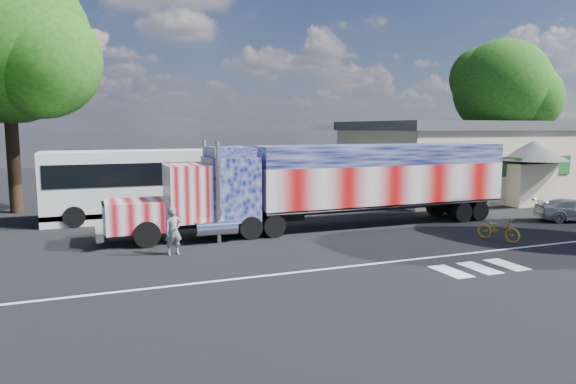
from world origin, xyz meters
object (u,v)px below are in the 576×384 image
object	(u,v)px
woman	(173,231)
tree_far_ne	(504,89)
parked_car	(575,210)
tree_nw_a	(9,42)
bicycle	(499,229)
coach_bus	(167,183)
semi_truck	(337,182)

from	to	relation	value
woman	tree_far_ne	world-z (taller)	tree_far_ne
parked_car	tree_nw_a	distance (m)	31.38
parked_car	bicycle	bearing A→B (deg)	130.23
tree_far_ne	tree_nw_a	bearing A→B (deg)	-174.02
woman	coach_bus	bearing A→B (deg)	74.84
bicycle	tree_far_ne	world-z (taller)	tree_far_ne
semi_truck	parked_car	distance (m)	12.62
tree_nw_a	parked_car	bearing A→B (deg)	-26.49
parked_car	tree_far_ne	bearing A→B (deg)	-10.70
semi_truck	woman	xyz separation A→B (m)	(-8.19, -2.61, -1.28)
semi_truck	coach_bus	bearing A→B (deg)	141.14
semi_truck	tree_far_ne	bearing A→B (deg)	31.23
bicycle	tree_nw_a	world-z (taller)	tree_nw_a
semi_truck	coach_bus	distance (m)	9.23
tree_nw_a	coach_bus	bearing A→B (deg)	-31.26
coach_bus	bicycle	bearing A→B (deg)	-41.89
coach_bus	tree_far_ne	distance (m)	32.85
woman	tree_far_ne	size ratio (longest dim) A/B	0.14
coach_bus	woman	xyz separation A→B (m)	(-1.00, -8.40, -0.96)
semi_truck	parked_car	size ratio (longest dim) A/B	5.08
coach_bus	woman	world-z (taller)	coach_bus
parked_car	woman	world-z (taller)	woman
semi_truck	woman	distance (m)	8.69
coach_bus	woman	distance (m)	8.52
tree_nw_a	bicycle	bearing A→B (deg)	-38.16
semi_truck	tree_far_ne	distance (m)	28.54
parked_car	bicycle	size ratio (longest dim) A/B	2.05
woman	tree_nw_a	bearing A→B (deg)	108.56
semi_truck	bicycle	xyz separation A→B (m)	(5.07, -5.20, -1.68)
semi_truck	bicycle	size ratio (longest dim) A/B	10.43
tree_nw_a	woman	bearing A→B (deg)	-63.08
coach_bus	tree_far_ne	xyz separation A→B (m)	(31.03, 8.67, 6.36)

